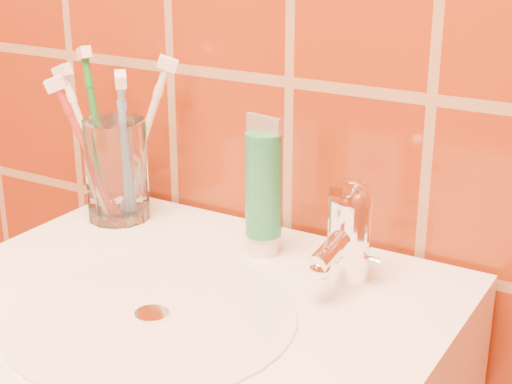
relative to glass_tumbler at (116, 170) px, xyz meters
The scene contains 8 objects.
glass_tumbler is the anchor object (origin of this frame).
toothpaste_tube 0.23m from the glass_tumbler, ahead, with size 0.05×0.04×0.17m.
faucet 0.34m from the glass_tumbler, ahead, with size 0.05×0.11×0.12m.
toothbrush_0 0.05m from the glass_tumbler, 169.11° to the right, with size 0.10×0.03×0.21m, color white, non-canonical shape.
toothbrush_1 0.04m from the glass_tumbler, 18.57° to the right, with size 0.05×0.05×0.21m, color #6F9DC6, non-canonical shape.
toothbrush_2 0.05m from the glass_tumbler, 125.00° to the right, with size 0.08×0.06×0.20m, color #AE3325, non-canonical shape.
toothbrush_3 0.05m from the glass_tumbler, 50.09° to the left, with size 0.08×0.06×0.22m, color white, non-canonical shape.
toothbrush_4 0.06m from the glass_tumbler, 166.62° to the left, with size 0.09×0.06×0.23m, color #1C6C28, non-canonical shape.
Camera 1 is at (0.46, 0.35, 1.25)m, focal length 55.00 mm.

